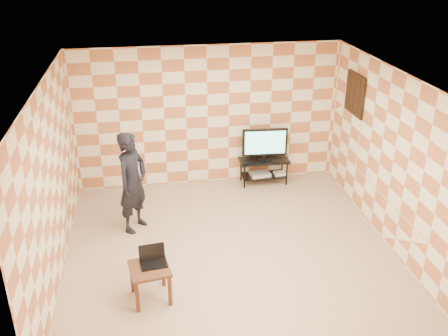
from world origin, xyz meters
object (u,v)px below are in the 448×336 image
Objects in this scene: side_table at (150,273)px; person at (133,182)px; tv_stand at (264,166)px; tv at (265,143)px.

person reaches higher than side_table.
tv_stand is 1.09× the size of tv.
person is (-2.50, -1.30, -0.00)m from tv.
tv_stand is 0.49m from tv.
person is at bearing 95.99° from side_table.
tv_stand and side_table have the same top height.
tv_stand is 2.86m from person.
side_table is 1.91m from person.
person reaches higher than tv.
tv_stand is 0.56× the size of person.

